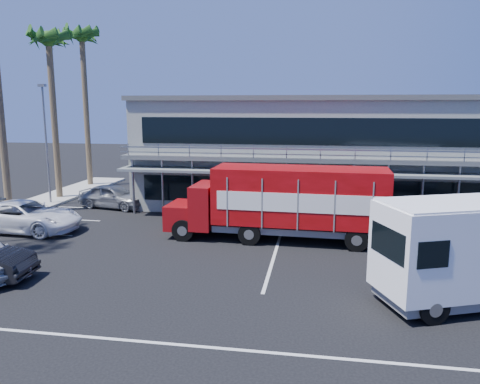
# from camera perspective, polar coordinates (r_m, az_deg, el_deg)

# --- Properties ---
(ground) EXTENTS (120.00, 120.00, 0.00)m
(ground) POSITION_cam_1_polar(r_m,az_deg,el_deg) (19.43, -2.46, -9.70)
(ground) COLOR black
(ground) RESTS_ON ground
(building) EXTENTS (22.40, 12.00, 7.30)m
(building) POSITION_cam_1_polar(r_m,az_deg,el_deg) (32.92, 8.08, 5.10)
(building) COLOR gray
(building) RESTS_ON ground
(palm_e) EXTENTS (2.80, 2.80, 12.25)m
(palm_e) POSITION_cam_1_polar(r_m,az_deg,el_deg) (36.17, -22.25, 15.90)
(palm_e) COLOR brown
(palm_e) RESTS_ON ground
(palm_f) EXTENTS (2.80, 2.80, 13.25)m
(palm_f) POSITION_cam_1_polar(r_m,az_deg,el_deg) (41.23, -18.68, 16.62)
(palm_f) COLOR brown
(palm_f) RESTS_ON ground
(light_pole_far) EXTENTS (0.50, 0.25, 8.09)m
(light_pole_far) POSITION_cam_1_polar(r_m,az_deg,el_deg) (34.07, -22.58, 6.01)
(light_pole_far) COLOR gray
(light_pole_far) RESTS_ON ground
(red_truck) EXTENTS (11.07, 2.97, 3.70)m
(red_truck) POSITION_cam_1_polar(r_m,az_deg,el_deg) (23.38, 5.45, -1.06)
(red_truck) COLOR maroon
(red_truck) RESTS_ON ground
(parked_car_c) EXTENTS (6.08, 3.00, 1.66)m
(parked_car_c) POSITION_cam_1_polar(r_m,az_deg,el_deg) (27.70, -24.70, -2.71)
(parked_car_c) COLOR white
(parked_car_c) RESTS_ON ground
(parked_car_d) EXTENTS (4.87, 2.39, 1.36)m
(parked_car_d) POSITION_cam_1_polar(r_m,az_deg,el_deg) (29.31, -24.61, -2.32)
(parked_car_d) COLOR #2E343D
(parked_car_d) RESTS_ON ground
(parked_car_e) EXTENTS (4.91, 2.75, 1.58)m
(parked_car_e) POSITION_cam_1_polar(r_m,az_deg,el_deg) (32.06, -15.22, -0.49)
(parked_car_e) COLOR slate
(parked_car_e) RESTS_ON ground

